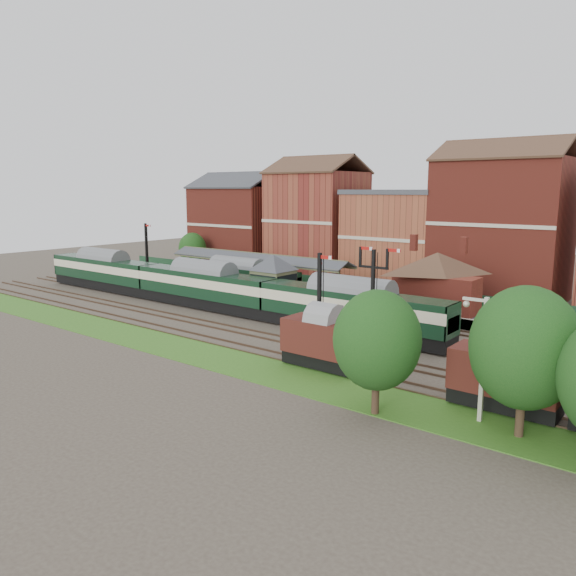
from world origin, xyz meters
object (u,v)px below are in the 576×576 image
Objects in this scene: semaphore_bracket at (373,292)px; platform_railcar at (237,278)px; dmu_train at (204,285)px; goods_van_a at (325,340)px; signal_box at (274,282)px.

semaphore_bracket is 25.07m from platform_railcar.
semaphore_bracket is 0.15× the size of dmu_train.
semaphore_bracket reaches higher than dmu_train.
dmu_train reaches higher than platform_railcar.
semaphore_bracket is 0.48× the size of platform_railcar.
platform_railcar is 2.81× the size of goods_van_a.
goods_van_a is (21.89, -9.00, -0.40)m from dmu_train.
platform_railcar is (-23.28, 9.00, -2.33)m from semaphore_bracket.
dmu_train is (-6.98, -3.25, -0.70)m from signal_box.
dmu_train is at bearing 173.52° from semaphore_bracket.
goods_van_a is at bearing -91.15° from semaphore_bracket.
platform_railcar is (-1.26, 6.50, -0.19)m from dmu_train.
signal_box is 0.11× the size of dmu_train.
semaphore_bracket reaches higher than goods_van_a.
semaphore_bracket is at bearing -20.92° from signal_box.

